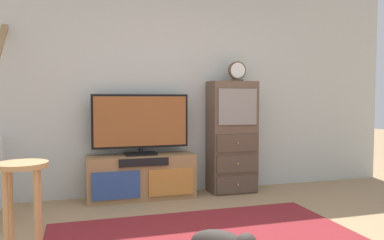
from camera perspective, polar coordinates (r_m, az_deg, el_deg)
The scene contains 6 objects.
back_wall at distance 4.81m, azimuth -4.58°, elevation 5.29°, with size 6.40×0.12×2.70m, color #B2B7B2.
media_console at distance 4.58m, azimuth -7.51°, elevation -8.38°, with size 1.25×0.38×0.51m.
television at distance 4.52m, azimuth -7.62°, elevation -0.39°, with size 1.13×0.22×0.71m.
side_cabinet at distance 4.84m, azimuth 5.97°, elevation -2.53°, with size 0.58×0.38×1.39m.
desk_clock at distance 4.83m, azimuth 6.73°, elevation 7.19°, with size 0.22×0.08×0.25m.
bar_stool_near at distance 2.88m, azimuth -23.85°, elevation -9.63°, with size 0.34×0.34×0.75m.
Camera 1 is at (-1.01, -2.24, 1.18)m, focal length 35.88 mm.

